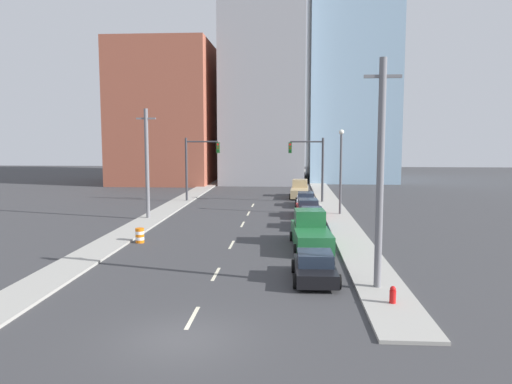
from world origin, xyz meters
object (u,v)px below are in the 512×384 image
Objects in this scene: utility_pole_left_mid at (147,163)px; sedan_red at (308,208)px; traffic_signal_right at (314,162)px; traffic_signal_left at (195,161)px; sedan_teal at (312,218)px; pickup_truck_tan at (300,190)px; fire_hydrant at (393,296)px; sedan_black at (315,267)px; pickup_truck_green at (311,233)px; traffic_barrel at (140,235)px; street_lamp at (341,165)px; sedan_silver at (306,200)px; utility_pole_right_near at (380,173)px.

sedan_red is at bearing 10.43° from utility_pole_left_mid.
sedan_red is (-0.86, -9.00, -3.60)m from traffic_signal_right.
sedan_teal is (11.57, -14.43, -3.59)m from traffic_signal_left.
fire_hydrant is at bearing -83.01° from pickup_truck_tan.
pickup_truck_green is (0.11, 7.38, 0.25)m from sedan_black.
traffic_signal_left reaches higher than traffic_barrel.
pickup_truck_tan is at bearing 89.75° from sedan_red.
fire_hydrant is (14.04, -31.93, -3.87)m from traffic_signal_left.
traffic_signal_left is 11.61m from utility_pole_left_mid.
traffic_barrel is 10.98m from pickup_truck_green.
pickup_truck_tan is (-3.23, 12.96, -3.57)m from street_lamp.
sedan_red is (13.31, 2.45, -3.99)m from utility_pole_left_mid.
sedan_black reaches higher than sedan_silver.
utility_pole_left_mid is (-1.83, -11.45, 0.39)m from traffic_signal_left.
sedan_teal reaches higher than sedan_silver.
fire_hydrant is at bearing -90.63° from street_lamp.
sedan_silver reaches higher than traffic_barrel.
sedan_red reaches higher than sedan_silver.
utility_pole_right_near is at bearing -91.31° from street_lamp.
traffic_barrel is 0.22× the size of sedan_black.
traffic_signal_left is 12.50m from pickup_truck_tan.
traffic_barrel is (-12.10, -20.62, -3.81)m from traffic_signal_right.
utility_pole_left_mid is 21.00m from pickup_truck_tan.
traffic_signal_right is 0.74× the size of utility_pole_left_mid.
street_lamp reaches higher than traffic_barrel.
pickup_truck_green is at bearing -93.09° from traffic_signal_right.
traffic_signal_left is 1.10× the size of pickup_truck_tan.
utility_pole_left_mid reaches higher than traffic_signal_left.
traffic_signal_left and traffic_signal_right have the same top height.
sedan_black is 0.68× the size of pickup_truck_green.
pickup_truck_green is 1.04× the size of pickup_truck_tan.
sedan_silver reaches higher than fire_hydrant.
traffic_signal_left is at bearing 90.67° from traffic_barrel.
traffic_signal_right is 1.54× the size of sedan_teal.
pickup_truck_green reaches higher than traffic_barrel.
sedan_red is at bearing 87.82° from sedan_black.
traffic_signal_left is at bearing 110.25° from sedan_black.
traffic_barrel is 0.16× the size of pickup_truck_tan.
sedan_red reaches higher than sedan_black.
street_lamp is 1.17× the size of pickup_truck_green.
sedan_teal is (0.48, 14.03, 0.06)m from sedan_black.
sedan_teal is at bearing 83.57° from pickup_truck_green.
pickup_truck_green is 25.74m from pickup_truck_tan.
utility_pole_left_mid is 14.30m from sedan_teal.
traffic_signal_right reaches higher than traffic_barrel.
utility_pole_right_near is 24.06m from utility_pole_left_mid.
pickup_truck_tan is at bearing 104.01° from street_lamp.
traffic_signal_left is at bearing 114.73° from pickup_truck_green.
sedan_red is (-2.33, 20.72, -4.53)m from utility_pole_right_near.
sedan_black is at bearing -89.53° from sedan_silver.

